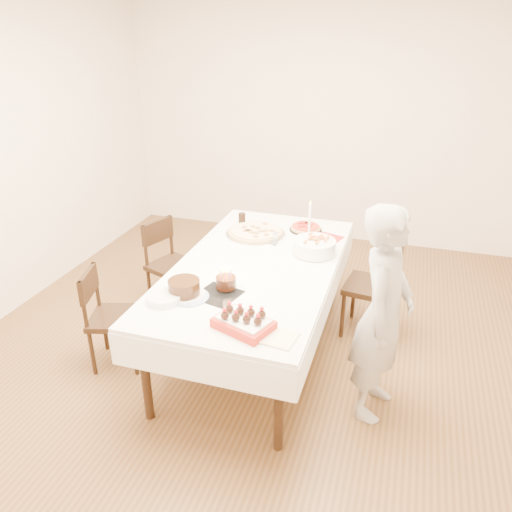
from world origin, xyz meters
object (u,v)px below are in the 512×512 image
(chair_left_savory, at_px, (173,266))
(pizza_pepperoni, at_px, (306,228))
(layer_cake, at_px, (184,288))
(chair_left_dessert, at_px, (116,318))
(cola_glass, at_px, (242,220))
(chair_right_savory, at_px, (371,287))
(strawberry_box, at_px, (243,322))
(birthday_cake, at_px, (226,278))
(dining_table, at_px, (256,308))
(pasta_bowl, at_px, (314,247))
(person, at_px, (383,315))
(pizza_white, at_px, (255,232))
(taper_candle, at_px, (310,221))

(chair_left_savory, distance_m, pizza_pepperoni, 1.22)
(layer_cake, bearing_deg, chair_left_dessert, 170.86)
(pizza_pepperoni, bearing_deg, cola_glass, -173.11)
(chair_right_savory, bearing_deg, chair_left_savory, -169.15)
(pizza_pepperoni, relative_size, strawberry_box, 0.83)
(layer_cake, bearing_deg, birthday_cake, 34.51)
(dining_table, bearing_deg, pasta_bowl, 41.17)
(chair_left_savory, bearing_deg, chair_left_dessert, 107.37)
(dining_table, bearing_deg, chair_right_savory, 32.91)
(person, xyz_separation_m, birthday_cake, (-1.03, -0.02, 0.11))
(layer_cake, height_order, birthday_cake, birthday_cake)
(chair_left_dessert, distance_m, pizza_pepperoni, 1.73)
(chair_right_savory, relative_size, strawberry_box, 2.55)
(chair_left_savory, relative_size, pizza_white, 1.61)
(dining_table, bearing_deg, layer_cake, -118.85)
(pizza_white, xyz_separation_m, birthday_cake, (0.10, -0.96, 0.06))
(taper_candle, bearing_deg, birthday_cake, -110.38)
(taper_candle, bearing_deg, layer_cake, -117.69)
(chair_left_savory, relative_size, birthday_cake, 5.70)
(pasta_bowl, distance_m, cola_glass, 0.81)
(chair_left_savory, height_order, strawberry_box, strawberry_box)
(dining_table, bearing_deg, taper_candle, 63.52)
(chair_left_savory, distance_m, taper_candle, 1.30)
(dining_table, height_order, person, person)
(chair_right_savory, relative_size, layer_cake, 3.20)
(chair_left_dessert, bearing_deg, cola_glass, -133.48)
(birthday_cake, bearing_deg, pizza_pepperoni, 76.40)
(chair_left_savory, xyz_separation_m, chair_left_dessert, (-0.04, -0.89, -0.01))
(chair_right_savory, distance_m, strawberry_box, 1.54)
(pizza_white, distance_m, cola_glass, 0.23)
(cola_glass, xyz_separation_m, birthday_cake, (0.27, -1.11, 0.02))
(dining_table, relative_size, chair_left_dessert, 2.75)
(chair_left_dessert, distance_m, pizza_white, 1.33)
(chair_left_savory, xyz_separation_m, cola_glass, (0.56, 0.28, 0.40))
(dining_table, xyz_separation_m, birthday_cake, (-0.08, -0.41, 0.46))
(chair_left_dessert, bearing_deg, pizza_white, -143.60)
(chair_left_dessert, height_order, pizza_white, pizza_white)
(taper_candle, bearing_deg, dining_table, -116.48)
(pizza_pepperoni, distance_m, taper_candle, 0.27)
(dining_table, xyz_separation_m, chair_left_dessert, (-0.94, -0.47, 0.01))
(chair_left_dessert, bearing_deg, pasta_bowl, -165.61)
(chair_left_dessert, bearing_deg, birthday_cake, 167.19)
(chair_left_savory, bearing_deg, chair_right_savory, -156.73)
(chair_right_savory, bearing_deg, pasta_bowl, -148.05)
(chair_left_dessert, xyz_separation_m, pizza_white, (0.76, 1.02, 0.38))
(taper_candle, bearing_deg, strawberry_box, -93.83)
(chair_left_dessert, distance_m, layer_cake, 0.76)
(pizza_white, bearing_deg, birthday_cake, -84.19)
(chair_left_savory, distance_m, strawberry_box, 1.70)
(dining_table, bearing_deg, chair_left_dessert, -153.67)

